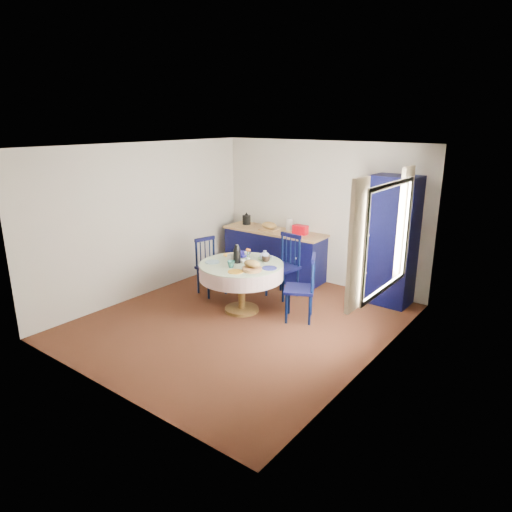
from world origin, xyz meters
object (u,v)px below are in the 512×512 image
(dining_table, at_px, (242,271))
(mug_d, at_px, (247,254))
(pantry_cabinet, at_px, (392,241))
(cobalt_bowl, at_px, (242,255))
(mug_b, at_px, (231,264))
(mug_c, at_px, (266,259))
(chair_far, at_px, (284,265))
(chair_left, at_px, (210,266))
(mug_a, at_px, (231,258))
(chair_right, at_px, (302,288))
(kitchen_counter, at_px, (274,252))

(dining_table, relative_size, mug_d, 14.36)
(pantry_cabinet, height_order, cobalt_bowl, pantry_cabinet)
(mug_b, bearing_deg, pantry_cabinet, 49.70)
(mug_c, distance_m, mug_d, 0.39)
(dining_table, bearing_deg, chair_far, 81.44)
(chair_left, height_order, mug_a, chair_left)
(chair_right, bearing_deg, mug_b, -86.70)
(mug_a, xyz_separation_m, cobalt_bowl, (-0.01, 0.27, -0.02))
(pantry_cabinet, bearing_deg, chair_right, -117.29)
(mug_b, distance_m, mug_c, 0.59)
(dining_table, height_order, mug_c, dining_table)
(pantry_cabinet, bearing_deg, mug_a, -137.23)
(mug_d, bearing_deg, mug_a, -101.10)
(chair_right, distance_m, mug_a, 1.19)
(dining_table, relative_size, chair_left, 1.34)
(mug_b, relative_size, cobalt_bowl, 0.43)
(chair_far, xyz_separation_m, mug_a, (-0.36, -0.92, 0.29))
(pantry_cabinet, relative_size, mug_b, 18.64)
(mug_a, xyz_separation_m, mug_b, (0.21, -0.26, -0.00))
(chair_far, distance_m, mug_b, 1.22)
(pantry_cabinet, distance_m, chair_left, 2.96)
(mug_b, xyz_separation_m, mug_c, (0.24, 0.53, -0.00))
(chair_far, bearing_deg, mug_b, -88.86)
(kitchen_counter, relative_size, mug_b, 18.26)
(kitchen_counter, xyz_separation_m, cobalt_bowl, (0.33, -1.38, 0.34))
(pantry_cabinet, xyz_separation_m, chair_right, (-0.74, -1.41, -0.52))
(pantry_cabinet, height_order, mug_c, pantry_cabinet)
(mug_b, bearing_deg, mug_a, 129.02)
(cobalt_bowl, bearing_deg, chair_far, 60.66)
(pantry_cabinet, relative_size, cobalt_bowl, 8.10)
(pantry_cabinet, height_order, chair_far, pantry_cabinet)
(chair_far, height_order, cobalt_bowl, chair_far)
(mug_a, bearing_deg, chair_right, 13.82)
(mug_a, distance_m, cobalt_bowl, 0.27)
(chair_left, xyz_separation_m, cobalt_bowl, (0.69, 0.01, 0.32))
(dining_table, relative_size, mug_b, 11.58)
(chair_far, bearing_deg, mug_c, -73.24)
(chair_right, xyz_separation_m, mug_a, (-1.11, -0.27, 0.32))
(pantry_cabinet, height_order, mug_a, pantry_cabinet)
(kitchen_counter, relative_size, mug_d, 22.63)
(pantry_cabinet, bearing_deg, chair_far, -152.42)
(chair_far, xyz_separation_m, chair_right, (0.75, -0.65, -0.03))
(chair_left, distance_m, mug_c, 1.20)
(dining_table, distance_m, chair_far, 0.95)
(mug_a, distance_m, mug_d, 0.31)
(pantry_cabinet, relative_size, chair_right, 2.07)
(chair_right, height_order, mug_b, chair_right)
(chair_right, xyz_separation_m, mug_b, (-0.90, -0.53, 0.32))
(kitchen_counter, height_order, chair_left, kitchen_counter)
(chair_left, relative_size, mug_c, 7.41)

